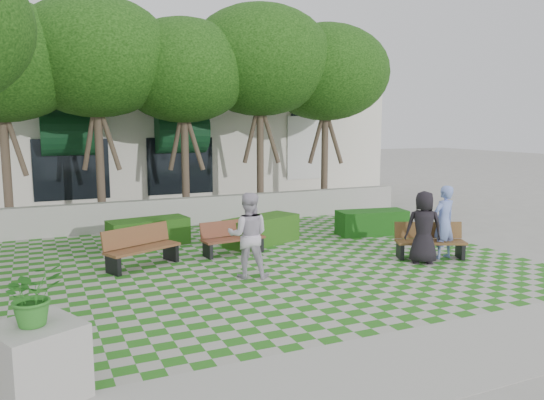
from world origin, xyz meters
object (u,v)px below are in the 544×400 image
planter_front (36,345)px  person_white (248,235)px  hedge_midleft (149,232)px  bench_west (141,248)px  hedge_midright (262,230)px  hedge_east (372,222)px  bench_mid (232,238)px  person_blue (444,222)px  bench_east (430,241)px  person_dark (424,227)px

planter_front → person_white: 5.55m
hedge_midleft → planter_front: 7.98m
bench_west → hedge_midright: size_ratio=0.86×
hedge_east → person_white: person_white is taller
bench_mid → bench_west: bearing=-179.3°
hedge_east → person_blue: (-0.07, -3.05, 0.54)m
hedge_midright → hedge_midleft: (-2.85, 1.05, -0.01)m
hedge_east → hedge_midleft: size_ratio=0.98×
hedge_east → person_blue: size_ratio=1.14×
person_blue → planter_front: bearing=12.6°
bench_east → bench_mid: bench_east is taller
bench_west → person_blue: 7.18m
hedge_midleft → person_white: person_white is taller
bench_east → person_blue: 0.57m
bench_east → hedge_midright: (-3.12, 3.08, -0.04)m
hedge_east → person_dark: bearing=-104.2°
person_white → hedge_midright: bearing=-94.6°
bench_mid → person_white: size_ratio=0.90×
hedge_midright → person_dark: (2.65, -3.38, 0.48)m
bench_west → planter_front: 5.87m
person_blue → person_dark: bearing=4.9°
bench_east → bench_west: bearing=-173.6°
hedge_midleft → planter_front: size_ratio=1.26×
hedge_east → planter_front: planter_front is taller
hedge_east → planter_front: bearing=-145.7°
bench_east → person_dark: bearing=-122.8°
person_blue → bench_east: bearing=-37.6°
person_dark → person_white: person_white is taller
hedge_midright → person_blue: (3.38, -3.23, 0.52)m
hedge_midright → hedge_midleft: hedge_midright is taller
bench_mid → person_dark: bearing=-42.0°
hedge_east → hedge_midleft: 6.43m
planter_front → person_white: size_ratio=0.90×
bench_east → planter_front: size_ratio=1.05×
bench_west → person_blue: bearing=-42.7°
hedge_east → hedge_midright: 3.46m
planter_front → person_dark: size_ratio=0.96×
person_dark → person_white: (-4.15, 0.63, 0.06)m
hedge_midright → planter_front: (-5.67, -6.40, 0.29)m
hedge_midleft → person_white: 4.07m
hedge_midright → hedge_midleft: size_ratio=1.03×
bench_west → planter_front: bearing=-136.9°
planter_front → person_blue: (9.05, 3.17, 0.22)m
hedge_midright → person_dark: person_dark is taller
bench_mid → hedge_midleft: 2.47m
hedge_midright → hedge_midleft: 3.04m
bench_east → person_white: person_white is taller
hedge_midright → person_blue: person_blue is taller
bench_mid → person_blue: size_ratio=0.92×
hedge_midright → person_white: bearing=-118.6°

